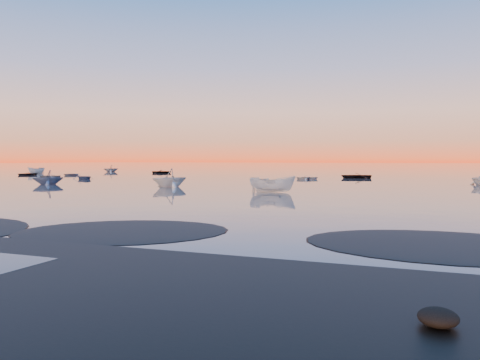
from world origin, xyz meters
The scene contains 5 objects.
ground centered at (0.00, 100.00, 0.00)m, with size 600.00×600.00×0.00m, color #635852.
mud_lobes centered at (0.00, -1.00, 0.01)m, with size 140.00×6.00×0.07m, color black, non-canonical shape.
moored_fleet centered at (0.00, 53.00, 0.00)m, with size 124.00×58.00×1.20m, color white, non-canonical shape.
boat_near_left centered at (-31.70, 40.32, 0.00)m, with size 3.91×1.63×0.98m, color #3E5277.
boat_near_center centered at (2.21, 24.00, 0.00)m, with size 4.16×1.76×1.44m, color white.
Camera 1 is at (14.29, -15.87, 2.93)m, focal length 35.00 mm.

